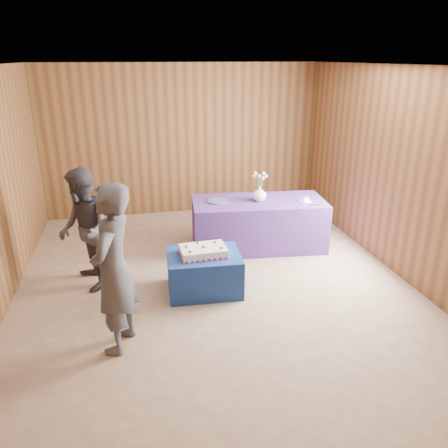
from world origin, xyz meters
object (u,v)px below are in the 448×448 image
object	(u,v)px
vase	(259,193)
guest_right	(84,230)
cake_table	(204,272)
serving_table	(258,224)
guest_left	(114,270)
sheet_cake	(203,251)

from	to	relation	value
vase	guest_right	world-z (taller)	guest_right
cake_table	guest_right	distance (m)	1.58
serving_table	guest_left	xyz separation A→B (m)	(-2.10, -2.12, 0.49)
guest_left	serving_table	bearing A→B (deg)	155.91
serving_table	sheet_cake	distance (m)	1.61
vase	guest_left	distance (m)	2.99
sheet_cake	guest_left	bearing A→B (deg)	-140.36
sheet_cake	cake_table	bearing A→B (deg)	43.07
cake_table	guest_right	bearing A→B (deg)	166.64
serving_table	guest_left	size ratio (longest dim) A/B	1.15
vase	cake_table	bearing A→B (deg)	-131.83
cake_table	vase	world-z (taller)	vase
sheet_cake	vase	world-z (taller)	vase
sheet_cake	guest_right	bearing A→B (deg)	160.45
serving_table	vase	bearing A→B (deg)	54.79
serving_table	vase	distance (m)	0.49
serving_table	guest_left	distance (m)	3.02
sheet_cake	vase	size ratio (longest dim) A/B	2.64
vase	guest_right	xyz separation A→B (m)	(-2.48, -0.76, -0.09)
vase	guest_left	size ratio (longest dim) A/B	0.13
cake_table	serving_table	world-z (taller)	serving_table
serving_table	guest_left	bearing A→B (deg)	-129.04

